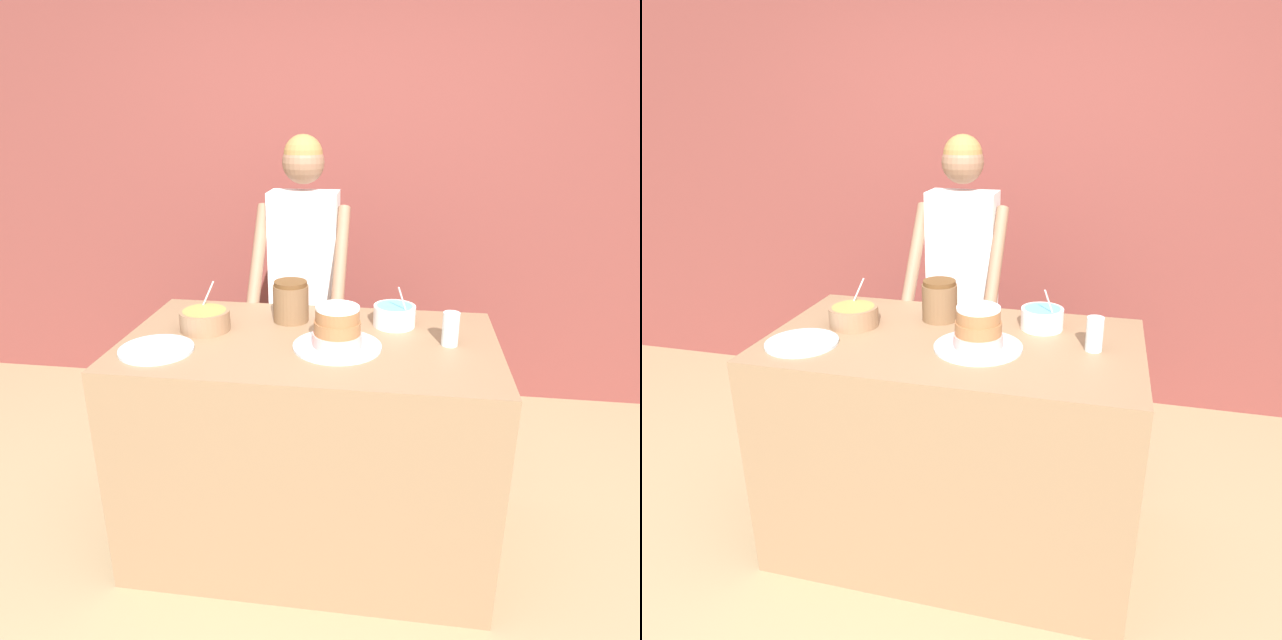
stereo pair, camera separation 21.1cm
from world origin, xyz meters
TOP-DOWN VIEW (x-y plane):
  - ground_plane at (0.00, 0.00)m, footprint 14.00×14.00m
  - wall_back at (0.00, 1.89)m, footprint 10.00×0.05m
  - counter at (0.00, 0.40)m, footprint 1.43×0.80m
  - person_baker at (-0.14, 1.09)m, footprint 0.45×0.45m
  - cake at (0.11, 0.34)m, footprint 0.33×0.33m
  - frosting_bowl_blue at (0.32, 0.60)m, footprint 0.17×0.17m
  - frosting_bowl_olive at (-0.43, 0.44)m, footprint 0.20×0.20m
  - drinking_glass at (0.53, 0.42)m, footprint 0.06×0.06m
  - ceramic_plate at (-0.54, 0.21)m, footprint 0.27×0.27m
  - stoneware_jar at (-0.11, 0.60)m, footprint 0.15×0.15m

SIDE VIEW (x-z plane):
  - ground_plane at x=0.00m, z-range 0.00..0.00m
  - counter at x=0.00m, z-range 0.00..0.93m
  - ceramic_plate at x=-0.54m, z-range 0.93..0.94m
  - frosting_bowl_olive at x=-0.43m, z-range 0.89..1.07m
  - frosting_bowl_blue at x=0.32m, z-range 0.89..1.07m
  - drinking_glass at x=0.53m, z-range 0.93..1.06m
  - cake at x=0.11m, z-range 0.92..1.08m
  - stoneware_jar at x=-0.11m, z-range 0.93..1.10m
  - person_baker at x=-0.14m, z-range 0.20..1.86m
  - wall_back at x=0.00m, z-range 0.00..2.60m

